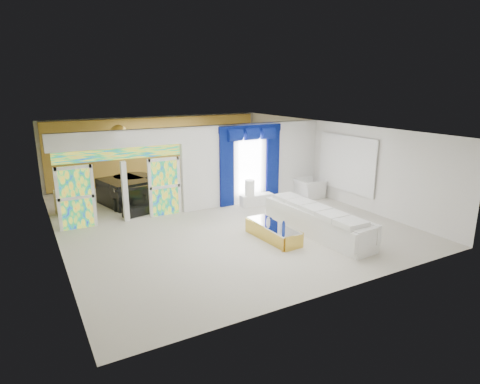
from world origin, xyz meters
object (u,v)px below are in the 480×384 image
white_sofa (316,222)px  grand_piano (125,192)px  coffee_table (273,232)px  console_table (256,200)px  armchair (308,188)px

white_sofa → grand_piano: size_ratio=2.12×
white_sofa → coffee_table: (-1.35, 0.30, -0.16)m
coffee_table → white_sofa: bearing=-12.5°
console_table → armchair: size_ratio=1.11×
console_table → white_sofa: bearing=-90.7°
white_sofa → console_table: bearing=85.5°
coffee_table → armchair: size_ratio=1.75×
coffee_table → console_table: size_ratio=1.57×
armchair → coffee_table: bearing=134.1°
coffee_table → console_table: 3.49m
coffee_table → grand_piano: (-2.88, 5.73, 0.26)m
coffee_table → grand_piano: 6.42m
white_sofa → console_table: (0.04, 3.50, -0.17)m
grand_piano → white_sofa: bearing=-68.8°
white_sofa → armchair: 4.27m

